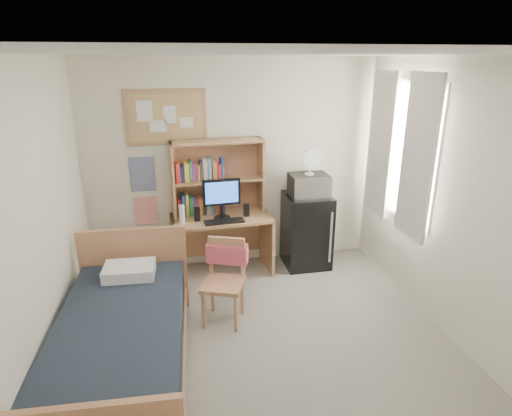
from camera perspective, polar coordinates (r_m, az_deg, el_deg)
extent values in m
cube|color=gray|center=(4.08, 1.89, -19.87)|extent=(3.60, 4.20, 0.02)
cube|color=white|center=(3.16, 2.45, 19.89)|extent=(3.60, 4.20, 0.02)
cube|color=white|center=(5.38, -3.11, 5.67)|extent=(3.60, 0.04, 2.60)
cube|color=white|center=(3.48, -28.12, -4.44)|extent=(0.04, 4.20, 2.60)
cube|color=white|center=(4.19, 26.83, -0.44)|extent=(0.04, 4.20, 2.60)
cube|color=white|center=(5.04, 18.69, 7.26)|extent=(0.10, 1.40, 1.70)
cube|color=silver|center=(4.69, 20.75, 6.18)|extent=(0.04, 0.55, 1.70)
cube|color=silver|center=(5.37, 16.32, 8.19)|extent=(0.04, 0.55, 1.70)
cube|color=tan|center=(5.20, -11.94, 11.77)|extent=(0.94, 0.03, 0.64)
cube|color=navy|center=(5.34, -14.88, 4.39)|extent=(0.30, 0.01, 0.42)
cube|color=#F43F2B|center=(5.47, -14.46, -0.37)|extent=(0.28, 0.01, 0.36)
cube|color=tan|center=(5.35, -4.54, -4.91)|extent=(1.23, 0.67, 0.75)
cube|color=tan|center=(4.36, -4.42, -10.01)|extent=(0.56, 0.56, 0.87)
cube|color=black|center=(5.55, 6.73, -2.94)|extent=(0.56, 0.56, 0.95)
cube|color=black|center=(3.89, -17.48, -17.61)|extent=(1.16, 2.14, 0.57)
cube|color=tan|center=(5.21, -5.09, 4.09)|extent=(1.12, 0.35, 0.91)
cube|color=black|center=(5.08, -4.59, 1.13)|extent=(0.45, 0.06, 0.48)
cube|color=black|center=(5.02, -4.23, -1.80)|extent=(0.47, 0.18, 0.02)
cube|color=black|center=(5.09, -7.87, -0.81)|extent=(0.07, 0.07, 0.16)
cube|color=black|center=(5.19, -1.29, -0.28)|extent=(0.07, 0.07, 0.15)
cylinder|color=white|center=(5.02, -9.86, -0.82)|extent=(0.07, 0.07, 0.23)
cube|color=#CF4E63|center=(4.43, -3.87, -6.07)|extent=(0.44, 0.27, 0.20)
cube|color=silver|center=(5.34, 7.05, 3.05)|extent=(0.47, 0.36, 0.27)
cylinder|color=white|center=(5.26, 7.18, 6.01)|extent=(0.24, 0.24, 0.30)
cube|color=white|center=(4.34, -16.52, -8.02)|extent=(0.50, 0.36, 0.11)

